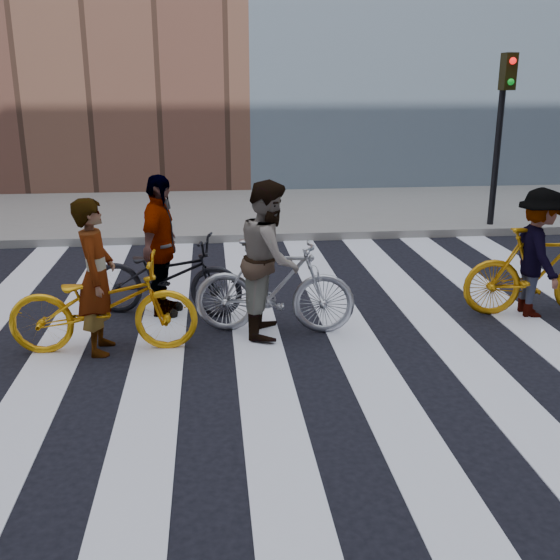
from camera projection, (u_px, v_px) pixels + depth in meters
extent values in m
plane|color=black|center=(308.00, 348.00, 7.29)|extent=(100.00, 100.00, 0.00)
cube|color=gray|center=(258.00, 212.00, 14.39)|extent=(100.00, 5.00, 0.15)
cube|color=white|center=(55.00, 359.00, 7.01)|extent=(0.55, 10.00, 0.01)
cube|color=white|center=(159.00, 354.00, 7.12)|extent=(0.55, 10.00, 0.01)
cube|color=white|center=(259.00, 350.00, 7.23)|extent=(0.55, 10.00, 0.01)
cube|color=white|center=(357.00, 346.00, 7.34)|extent=(0.55, 10.00, 0.01)
cube|color=white|center=(452.00, 342.00, 7.45)|extent=(0.55, 10.00, 0.01)
cube|color=white|center=(544.00, 338.00, 7.56)|extent=(0.55, 10.00, 0.01)
cylinder|color=black|center=(497.00, 149.00, 12.39)|extent=(0.12, 0.12, 3.20)
cube|color=black|center=(508.00, 72.00, 11.84)|extent=(0.22, 0.28, 0.65)
sphere|color=red|center=(513.00, 61.00, 11.64)|extent=(0.12, 0.12, 0.12)
sphere|color=#0CCC26|center=(511.00, 82.00, 11.75)|extent=(0.12, 0.12, 0.12)
imported|color=orange|center=(103.00, 305.00, 7.09)|extent=(2.02, 0.71, 1.06)
imported|color=#A7A9B0|center=(274.00, 287.00, 7.61)|extent=(1.93, 0.82, 1.13)
imported|color=#C6800B|center=(539.00, 272.00, 8.18)|extent=(1.92, 0.69, 1.13)
imported|color=black|center=(166.00, 276.00, 8.21)|extent=(2.04, 1.09, 1.02)
imported|color=slate|center=(96.00, 277.00, 6.99)|extent=(0.41, 0.62, 1.70)
imported|color=slate|center=(270.00, 259.00, 7.50)|extent=(0.81, 0.97, 1.80)
imported|color=slate|center=(538.00, 253.00, 8.10)|extent=(0.69, 1.09, 1.62)
imported|color=slate|center=(160.00, 246.00, 8.09)|extent=(0.66, 1.11, 1.78)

